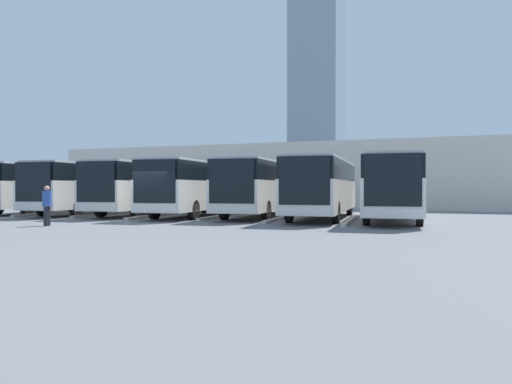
{
  "coord_description": "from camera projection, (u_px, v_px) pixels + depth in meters",
  "views": [
    {
      "loc": [
        -14.1,
        21.3,
        1.72
      ],
      "look_at": [
        -3.56,
        -5.9,
        1.45
      ],
      "focal_mm": 35.0,
      "sensor_mm": 36.0,
      "label": 1
    }
  ],
  "objects": [
    {
      "name": "bus_3",
      "position": [
        199.0,
        186.0,
        30.17
      ],
      "size": [
        3.73,
        12.04,
        3.23
      ],
      "rotation": [
        0.0,
        0.0,
        0.1
      ],
      "color": "silver",
      "rests_on": "ground_plane"
    },
    {
      "name": "bus_5",
      "position": [
        96.0,
        186.0,
        32.77
      ],
      "size": [
        3.73,
        12.04,
        3.23
      ],
      "rotation": [
        0.0,
        0.0,
        0.1
      ],
      "color": "silver",
      "rests_on": "ground_plane"
    },
    {
      "name": "station_building",
      "position": [
        291.0,
        177.0,
        47.55
      ],
      "size": [
        40.76,
        16.89,
        5.4
      ],
      "color": "beige",
      "rests_on": "ground_plane"
    },
    {
      "name": "curb_divider_4",
      "position": [
        107.0,
        214.0,
        30.91
      ],
      "size": [
        0.93,
        7.02,
        0.15
      ],
      "primitive_type": "cube",
      "rotation": [
        0.0,
        0.0,
        0.1
      ],
      "color": "#B2B2AD",
      "rests_on": "ground_plane"
    },
    {
      "name": "bus_2",
      "position": [
        263.0,
        186.0,
        29.54
      ],
      "size": [
        3.73,
        12.04,
        3.23
      ],
      "rotation": [
        0.0,
        0.0,
        0.1
      ],
      "color": "silver",
      "rests_on": "ground_plane"
    },
    {
      "name": "ground_plane",
      "position": [
        147.0,
        222.0,
        24.97
      ],
      "size": [
        600.0,
        600.0,
        0.0
      ],
      "primitive_type": "plane",
      "color": "slate"
    },
    {
      "name": "office_tower",
      "position": [
        317.0,
        92.0,
        199.42
      ],
      "size": [
        19.1,
        19.1,
        81.12
      ],
      "color": "#7F8EA3",
      "rests_on": "ground_plane"
    },
    {
      "name": "curb_divider_2",
      "position": [
        221.0,
        216.0,
        28.61
      ],
      "size": [
        0.93,
        7.02,
        0.15
      ],
      "primitive_type": "cube",
      "rotation": [
        0.0,
        0.0,
        0.1
      ],
      "color": "#B2B2AD",
      "rests_on": "ground_plane"
    },
    {
      "name": "bus_4",
      "position": [
        149.0,
        186.0,
        31.84
      ],
      "size": [
        3.73,
        12.04,
        3.23
      ],
      "rotation": [
        0.0,
        0.0,
        0.1
      ],
      "color": "silver",
      "rests_on": "ground_plane"
    },
    {
      "name": "bus_1",
      "position": [
        323.0,
        186.0,
        27.51
      ],
      "size": [
        3.73,
        12.04,
        3.23
      ],
      "rotation": [
        0.0,
        0.0,
        0.1
      ],
      "color": "silver",
      "rests_on": "ground_plane"
    },
    {
      "name": "curb_divider_0",
      "position": [
        350.0,
        220.0,
        24.88
      ],
      "size": [
        0.93,
        7.02,
        0.15
      ],
      "primitive_type": "cube",
      "rotation": [
        0.0,
        0.0,
        0.1
      ],
      "color": "#B2B2AD",
      "rests_on": "ground_plane"
    },
    {
      "name": "curb_divider_5",
      "position": [
        53.0,
        213.0,
        31.84
      ],
      "size": [
        0.93,
        7.02,
        0.15
      ],
      "primitive_type": "cube",
      "rotation": [
        0.0,
        0.0,
        0.1
      ],
      "color": "#B2B2AD",
      "rests_on": "ground_plane"
    },
    {
      "name": "curb_divider_3",
      "position": [
        157.0,
        215.0,
        29.24
      ],
      "size": [
        0.93,
        7.02,
        0.15
      ],
      "primitive_type": "cube",
      "rotation": [
        0.0,
        0.0,
        0.1
      ],
      "color": "#B2B2AD",
      "rests_on": "ground_plane"
    },
    {
      "name": "bus_6",
      "position": [
        51.0,
        186.0,
        34.21
      ],
      "size": [
        3.73,
        12.04,
        3.23
      ],
      "rotation": [
        0.0,
        0.0,
        0.1
      ],
      "color": "silver",
      "rests_on": "ground_plane"
    },
    {
      "name": "bus_0",
      "position": [
        393.0,
        186.0,
        25.81
      ],
      "size": [
        3.73,
        12.04,
        3.23
      ],
      "rotation": [
        0.0,
        0.0,
        0.1
      ],
      "color": "silver",
      "rests_on": "ground_plane"
    },
    {
      "name": "pedestrian",
      "position": [
        47.0,
        204.0,
        22.24
      ],
      "size": [
        0.52,
        0.52,
        1.8
      ],
      "rotation": [
        0.0,
        0.0,
        5.07
      ],
      "color": "black",
      "rests_on": "ground_plane"
    },
    {
      "name": "curb_divider_1",
      "position": [
        280.0,
        218.0,
        26.58
      ],
      "size": [
        0.93,
        7.02,
        0.15
      ],
      "primitive_type": "cube",
      "rotation": [
        0.0,
        0.0,
        0.1
      ],
      "color": "#B2B2AD",
      "rests_on": "ground_plane"
    }
  ]
}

